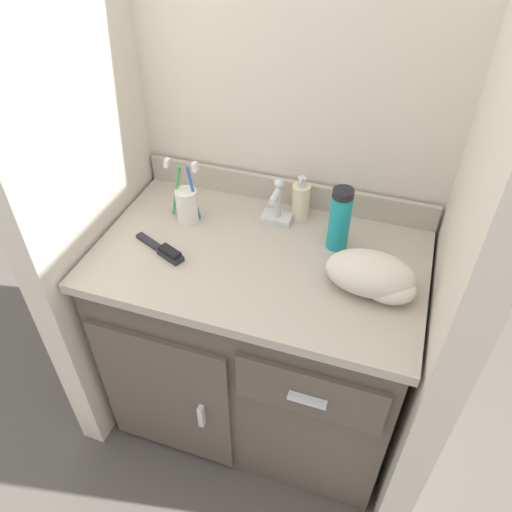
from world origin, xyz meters
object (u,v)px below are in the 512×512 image
(soap_dispenser, at_px, (301,200))
(hairbrush, at_px, (164,251))
(shaving_cream_can, at_px, (340,219))
(hand_towel, at_px, (374,276))
(toothbrush_cup, at_px, (187,204))

(soap_dispenser, xyz_separation_m, hairbrush, (-0.31, -0.29, -0.05))
(shaving_cream_can, distance_m, hand_towel, 0.20)
(toothbrush_cup, distance_m, soap_dispenser, 0.34)
(toothbrush_cup, bearing_deg, hand_towel, -12.60)
(soap_dispenser, bearing_deg, toothbrush_cup, -159.26)
(shaving_cream_can, bearing_deg, toothbrush_cup, -177.70)
(shaving_cream_can, height_order, hand_towel, shaving_cream_can)
(hairbrush, height_order, hand_towel, hand_towel)
(toothbrush_cup, relative_size, soap_dispenser, 1.37)
(soap_dispenser, height_order, shaving_cream_can, shaving_cream_can)
(shaving_cream_can, bearing_deg, hand_towel, -50.03)
(toothbrush_cup, distance_m, hairbrush, 0.17)
(soap_dispenser, relative_size, hand_towel, 0.62)
(toothbrush_cup, relative_size, hairbrush, 1.12)
(soap_dispenser, relative_size, shaving_cream_can, 0.76)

